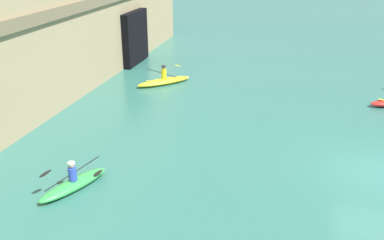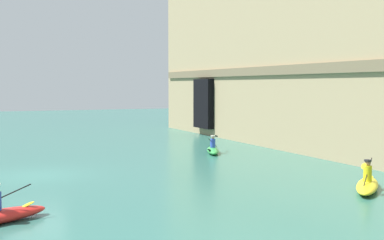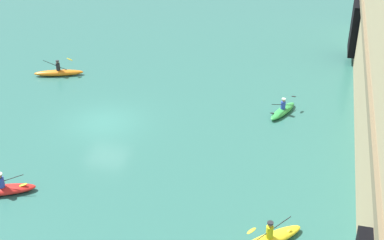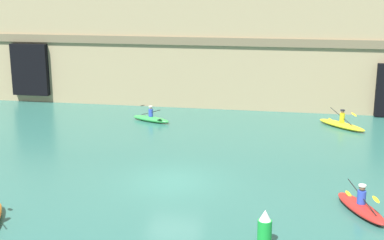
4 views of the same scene
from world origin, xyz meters
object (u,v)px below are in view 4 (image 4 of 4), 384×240
object	(u,v)px
kayak_yellow	(342,124)
kayak_red	(361,207)
marker_buoy	(265,228)
kayak_green	(151,118)

from	to	relation	value
kayak_yellow	kayak_red	size ratio (longest dim) A/B	0.94
kayak_red	marker_buoy	size ratio (longest dim) A/B	2.53
kayak_green	marker_buoy	size ratio (longest dim) A/B	2.25
kayak_red	kayak_yellow	bearing A→B (deg)	-26.29
kayak_yellow	marker_buoy	xyz separation A→B (m)	(-3.89, -16.28, 0.37)
kayak_yellow	kayak_red	xyz separation A→B (m)	(-0.35, -12.96, 0.02)
kayak_yellow	marker_buoy	bearing A→B (deg)	-59.00
kayak_red	marker_buoy	world-z (taller)	marker_buoy
kayak_yellow	marker_buoy	size ratio (longest dim) A/B	2.38
kayak_red	marker_buoy	bearing A→B (deg)	108.45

